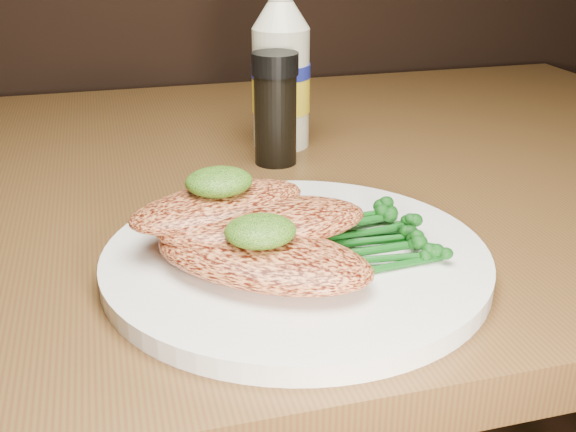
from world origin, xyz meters
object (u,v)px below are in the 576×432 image
object	(u,v)px
dining_table	(285,431)
pepper_grinder	(275,109)
mayo_bottle	(281,65)
plate	(296,259)

from	to	relation	value
dining_table	pepper_grinder	world-z (taller)	pepper_grinder
mayo_bottle	pepper_grinder	size ratio (longest dim) A/B	1.57
dining_table	mayo_bottle	bearing A→B (deg)	78.66
dining_table	plate	xyz separation A→B (m)	(-0.05, -0.24, 0.38)
mayo_bottle	plate	bearing A→B (deg)	-102.61
pepper_grinder	plate	bearing A→B (deg)	-100.67
mayo_bottle	pepper_grinder	bearing A→B (deg)	-110.15
plate	pepper_grinder	size ratio (longest dim) A/B	2.47
mayo_bottle	dining_table	bearing A→B (deg)	-101.34
dining_table	plate	size ratio (longest dim) A/B	4.02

